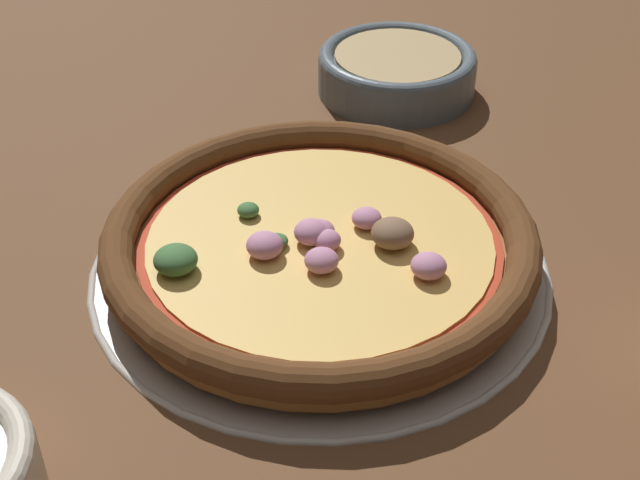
% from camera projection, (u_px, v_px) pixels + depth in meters
% --- Properties ---
extents(ground_plane, '(3.00, 3.00, 0.00)m').
position_uv_depth(ground_plane, '(320.00, 268.00, 0.68)').
color(ground_plane, brown).
extents(pizza_tray, '(0.35, 0.35, 0.01)m').
position_uv_depth(pizza_tray, '(320.00, 265.00, 0.68)').
color(pizza_tray, '#B7B2A8').
rests_on(pizza_tray, ground_plane).
extents(pizza, '(0.33, 0.33, 0.04)m').
position_uv_depth(pizza, '(320.00, 243.00, 0.66)').
color(pizza, '#A86B33').
rests_on(pizza, pizza_tray).
extents(bowl_near, '(0.16, 0.16, 0.04)m').
position_uv_depth(bowl_near, '(397.00, 69.00, 0.90)').
color(bowl_near, slate).
rests_on(bowl_near, ground_plane).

